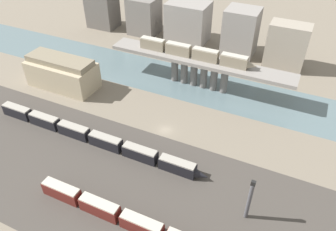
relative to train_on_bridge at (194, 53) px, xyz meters
name	(u,v)px	position (x,y,z in m)	size (l,w,h in m)	color
ground_plane	(165,130)	(2.18, -27.75, -12.77)	(400.00, 400.00, 0.00)	#756B5B
railbed_yard	(124,186)	(2.18, -51.75, -12.76)	(280.00, 42.00, 0.01)	#423D38
river_water	(198,85)	(2.18, 0.00, -12.76)	(320.00, 22.59, 0.01)	slate
bridge	(199,66)	(2.18, 0.00, -4.53)	(66.09, 8.16, 10.77)	gray
train_on_bridge	(194,53)	(0.00, 0.00, 0.00)	(42.38, 2.64, 4.08)	gray
train_yard_mid	(93,137)	(-14.44, -41.46, -10.94)	(69.24, 2.76, 3.73)	black
warehouse_building	(62,73)	(-41.82, -20.59, -7.42)	(24.67, 11.44, 11.26)	tan
signal_tower	(249,200)	(32.09, -47.60, -6.78)	(1.00, 0.91, 12.14)	#4C4C51
city_block_far_left	(102,3)	(-59.46, 31.15, -1.44)	(13.65, 10.30, 22.66)	#605B56
city_block_left	(144,16)	(-37.61, 32.99, -4.44)	(13.00, 12.12, 16.66)	slate
city_block_center	(188,22)	(-16.01, 33.63, -4.13)	(17.81, 13.19, 17.27)	gray
city_block_right	(241,32)	(8.29, 30.97, -3.22)	(13.13, 12.08, 19.10)	gray
city_block_far_right	(287,46)	(27.39, 27.54, -4.01)	(14.88, 8.63, 17.52)	gray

